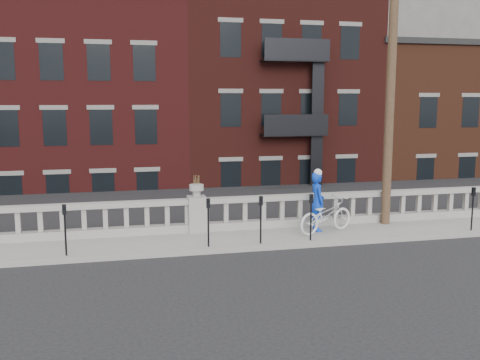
% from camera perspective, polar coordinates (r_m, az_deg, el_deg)
% --- Properties ---
extents(ground, '(120.00, 120.00, 0.00)m').
position_cam_1_polar(ground, '(12.99, -1.99, -10.26)').
color(ground, black).
rests_on(ground, ground).
extents(sidewalk, '(32.00, 2.20, 0.15)m').
position_cam_1_polar(sidewalk, '(15.80, -4.09, -6.56)').
color(sidewalk, gray).
rests_on(sidewalk, ground).
extents(balustrade, '(28.00, 0.34, 1.03)m').
position_cam_1_polar(balustrade, '(16.57, -4.62, -3.83)').
color(balustrade, gray).
rests_on(balustrade, sidewalk).
extents(planter_pedestal, '(0.55, 0.55, 1.76)m').
position_cam_1_polar(planter_pedestal, '(16.54, -4.63, -3.19)').
color(planter_pedestal, gray).
rests_on(planter_pedestal, sidewalk).
extents(lower_level, '(80.00, 44.00, 20.80)m').
position_cam_1_polar(lower_level, '(35.27, -8.33, 5.95)').
color(lower_level, '#605E59').
rests_on(lower_level, ground).
extents(utility_pole, '(1.60, 0.28, 10.00)m').
position_cam_1_polar(utility_pole, '(17.87, 15.87, 11.60)').
color(utility_pole, '#422D1E').
rests_on(utility_pole, sidewalk).
extents(parking_meter_a, '(0.10, 0.09, 1.36)m').
position_cam_1_polar(parking_meter_a, '(14.64, -18.17, -4.48)').
color(parking_meter_a, black).
rests_on(parking_meter_a, sidewalk).
extents(parking_meter_b, '(0.10, 0.09, 1.36)m').
position_cam_1_polar(parking_meter_b, '(14.77, -3.41, -3.94)').
color(parking_meter_b, black).
rests_on(parking_meter_b, sidewalk).
extents(parking_meter_c, '(0.10, 0.09, 1.36)m').
position_cam_1_polar(parking_meter_c, '(15.08, 2.23, -3.67)').
color(parking_meter_c, black).
rests_on(parking_meter_c, sidewalk).
extents(parking_meter_d, '(0.10, 0.09, 1.36)m').
position_cam_1_polar(parking_meter_d, '(15.54, 7.59, -3.38)').
color(parking_meter_d, black).
rests_on(parking_meter_d, sidewalk).
extents(parking_meter_e, '(0.10, 0.09, 1.36)m').
position_cam_1_polar(parking_meter_e, '(18.09, 23.58, -2.33)').
color(parking_meter_e, black).
rests_on(parking_meter_e, sidewalk).
extents(bicycle, '(2.17, 1.43, 1.08)m').
position_cam_1_polar(bicycle, '(16.61, 9.14, -3.72)').
color(bicycle, silver).
rests_on(bicycle, sidewalk).
extents(cyclist, '(0.44, 0.67, 1.83)m').
position_cam_1_polar(cyclist, '(16.72, 8.24, -2.29)').
color(cyclist, '#0D39C9').
rests_on(cyclist, sidewalk).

